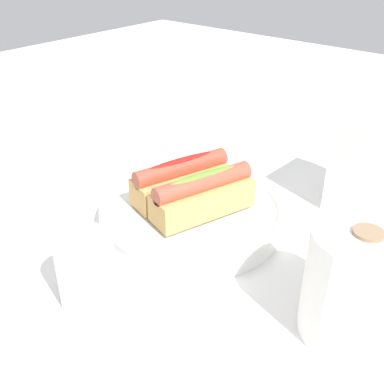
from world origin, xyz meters
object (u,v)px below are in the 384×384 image
water_glass (87,275)px  paper_towel_roll (357,285)px  napkin_box (357,160)px  serving_bowl (192,213)px  hotdog_back (203,195)px  hotdog_front (182,180)px

water_glass → paper_towel_roll: (-0.15, 0.26, 0.03)m
paper_towel_roll → napkin_box: (-0.27, -0.12, 0.01)m
serving_bowl → napkin_box: 0.27m
hotdog_back → water_glass: hotdog_back is taller
paper_towel_roll → napkin_box: napkin_box is taller
water_glass → napkin_box: napkin_box is taller
napkin_box → serving_bowl: bearing=-32.7°
hotdog_back → paper_towel_roll: (0.04, 0.24, 0.00)m
hotdog_front → serving_bowl: bearing=74.6°
hotdog_front → hotdog_back: same height
serving_bowl → hotdog_back: 0.05m
hotdog_back → paper_towel_roll: 0.25m
serving_bowl → paper_towel_roll: size_ratio=2.04×
serving_bowl → hotdog_front: (-0.01, -0.03, 0.04)m
paper_towel_roll → napkin_box: size_ratio=0.89×
hotdog_front → napkin_box: napkin_box is taller
serving_bowl → water_glass: 0.21m
hotdog_back → napkin_box: size_ratio=1.05×
water_glass → napkin_box: bearing=161.6°
hotdog_back → napkin_box: napkin_box is taller
hotdog_front → hotdog_back: size_ratio=1.00×
hotdog_front → paper_towel_roll: size_ratio=1.18×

